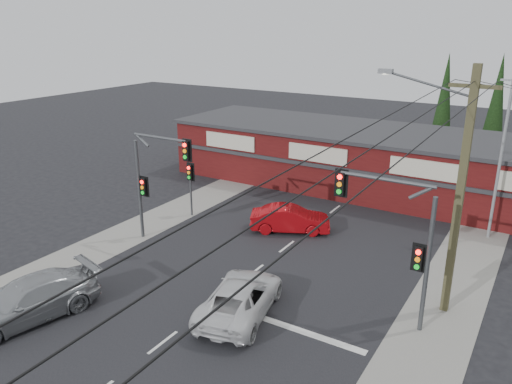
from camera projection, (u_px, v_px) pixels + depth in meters
The scene contains 18 objects.
ground at pixel (235, 287), 22.59m from camera, with size 120.00×120.00×0.00m, color black.
road_strip at pixel (287, 247), 26.63m from camera, with size 14.00×70.00×0.01m, color black.
verge_left at pixel (165, 216), 30.82m from camera, with size 3.00×70.00×0.02m, color gray.
verge_right at pixel (453, 289), 22.44m from camera, with size 3.00×70.00×0.02m, color gray.
stop_line at pixel (287, 326), 19.65m from camera, with size 6.50×0.35×0.01m, color silver.
white_suv at pixel (241, 297), 20.35m from camera, with size 2.42×5.25×1.46m, color silver.
silver_suv at pixel (27, 300), 19.96m from camera, with size 2.32×5.70×1.65m, color #A4A7A9.
red_sedan at pixel (290, 219), 28.43m from camera, with size 1.57×4.50×1.48m, color #9F090E.
lane_dashes at pixel (255, 271), 23.98m from camera, with size 0.12×41.04×0.01m.
shop_building at pixel (353, 157), 36.11m from camera, with size 27.30×8.40×4.22m.
conifer_near at pixel (444, 103), 38.49m from camera, with size 1.80×1.80×9.25m.
conifer_far at pixel (497, 103), 38.38m from camera, with size 1.80×1.80×9.25m.
traffic_mast_left at pixel (153, 172), 26.11m from camera, with size 3.77×0.27×5.97m.
traffic_mast_right at pixel (400, 231), 18.74m from camera, with size 3.96×0.27×5.97m.
pedestal_signal at pixel (190, 178), 30.21m from camera, with size 0.55×0.27×3.38m.
utility_pole at pixel (457, 186), 19.14m from camera, with size 4.38×0.59×10.00m.
steel_pole at pixel (501, 155), 26.33m from camera, with size 1.20×0.16×9.00m.
power_lines at pixel (440, 113), 13.50m from camera, with size 2.01×29.00×1.22m.
Camera 1 is at (11.23, -16.56, 11.38)m, focal length 35.00 mm.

